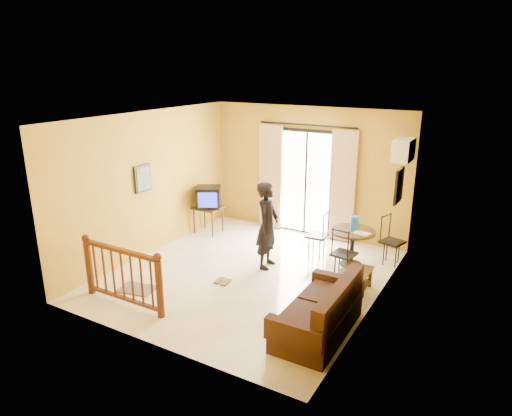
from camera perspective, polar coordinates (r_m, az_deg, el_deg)
The scene contains 19 objects.
ground at distance 8.33m, azimuth -0.91°, elevation -8.27°, with size 5.00×5.00×0.00m, color beige.
room_shell at distance 7.74m, azimuth -0.97°, elevation 3.15°, with size 5.00×5.00×5.00m.
balcony_door at distance 9.97m, azimuth 6.24°, elevation 3.26°, with size 2.25×0.14×2.46m.
tv_table at distance 10.22m, azimuth -6.01°, elevation -0.28°, with size 0.59×0.49×0.59m.
television at distance 10.11m, azimuth -5.93°, elevation 1.37°, with size 0.68×0.66×0.47m.
picture_left at distance 8.94m, azimuth -13.95°, elevation 3.59°, with size 0.05×0.42×0.52m.
dining_table at distance 8.68m, azimuth 11.98°, elevation -3.67°, with size 0.83×0.83×0.69m.
water_jug at distance 8.58m, azimuth 12.21°, elevation -1.88°, with size 0.15×0.15×0.28m, color blue.
serving_tray at distance 8.48m, azimuth 13.10°, elevation -3.11°, with size 0.28×0.18×0.02m, color beige.
dining_chairs at distance 8.83m, azimuth 11.58°, elevation -7.08°, with size 1.82×1.47×0.95m.
air_conditioner at distance 8.69m, azimuth 17.91°, elevation 6.91°, with size 0.31×0.60×0.40m.
botanical_print at distance 8.15m, azimuth 17.43°, elevation 2.68°, with size 0.05×0.50×0.60m.
coffee_table at distance 7.75m, azimuth 12.02°, elevation -8.74°, with size 0.46×0.83×0.37m.
bowl at distance 7.67m, azimuth 12.07°, elevation -7.72°, with size 0.20×0.20×0.06m, color brown.
sofa at distance 6.57m, azimuth 8.18°, elevation -13.05°, with size 0.80×1.71×0.82m.
standing_person at distance 8.34m, azimuth 1.43°, elevation -2.19°, with size 0.59×0.39×1.62m, color black.
stair_balustrade at distance 7.41m, azimuth -16.40°, elevation -7.64°, with size 1.63×0.13×1.04m.
doormat at distance 8.06m, azimuth -14.61°, elevation -9.76°, with size 0.60×0.40×0.02m, color #62564E.
sandals at distance 8.06m, azimuth -4.18°, elevation -9.13°, with size 0.26×0.26×0.03m.
Camera 1 is at (3.85, -6.44, 3.63)m, focal length 32.00 mm.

